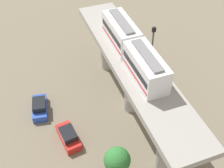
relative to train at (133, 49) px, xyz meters
name	(u,v)px	position (x,y,z in m)	size (l,w,h in m)	color
ground_plane	(131,108)	(0.00, 0.50, -9.39)	(120.00, 120.00, 0.00)	#706654
viaduct	(133,74)	(0.00, 0.50, -3.49)	(5.20, 28.00, 7.86)	#999691
train	(133,49)	(0.00, 0.00, 0.00)	(2.64, 13.55, 3.24)	silver
parked_car_blue	(40,107)	(11.40, -3.14, -8.65)	(2.52, 4.45, 1.76)	#284CB7
parked_car_red	(68,136)	(9.07, 2.74, -8.65)	(2.29, 4.38, 1.76)	red
tree_near_viaduct	(117,160)	(5.32, 9.02, -6.59)	(2.83, 2.83, 4.24)	brown
signal_post	(151,59)	(-3.40, -1.62, -3.64)	(0.44, 0.28, 10.46)	#4C4C51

